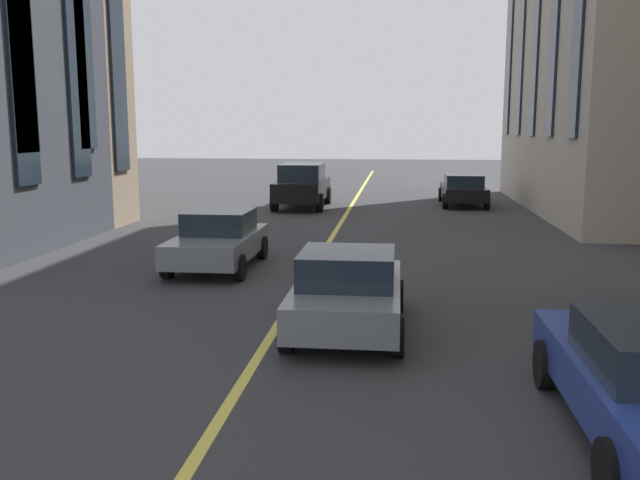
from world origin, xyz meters
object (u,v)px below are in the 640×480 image
car_black_parked_a (302,185)px  car_grey_parked_b (218,240)px  car_black_mid (463,189)px  car_grey_trailing (348,290)px

car_black_parked_a → car_grey_parked_b: bearing=178.9°
car_grey_parked_b → car_black_parked_a: 12.96m
car_black_mid → car_grey_parked_b: (-14.55, 7.21, -0.00)m
car_black_mid → car_black_parked_a: bearing=102.9°
car_black_mid → car_grey_parked_b: car_grey_parked_b is taller
car_grey_trailing → car_black_parked_a: bearing=10.5°
car_black_mid → car_grey_trailing: car_grey_trailing is taller
car_black_parked_a → car_black_mid: bearing=-77.1°
car_grey_parked_b → car_black_parked_a: bearing=-1.1°
car_black_mid → car_black_parked_a: size_ratio=0.94×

